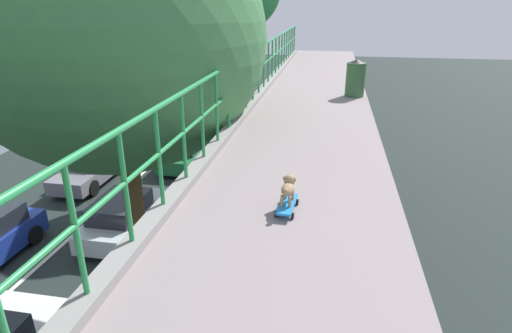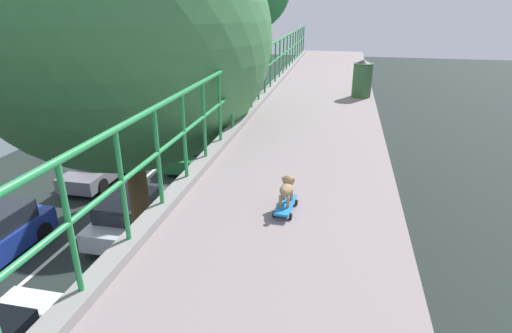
{
  "view_description": "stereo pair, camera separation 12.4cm",
  "coord_description": "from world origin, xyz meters",
  "views": [
    {
      "loc": [
        1.39,
        -2.53,
        7.37
      ],
      "look_at": [
        0.6,
        1.82,
        5.6
      ],
      "focal_mm": 28.94,
      "sensor_mm": 36.0,
      "label": 1
    },
    {
      "loc": [
        1.51,
        -2.51,
        7.37
      ],
      "look_at": [
        0.6,
        1.82,
        5.6
      ],
      "focal_mm": 28.94,
      "sensor_mm": 36.0,
      "label": 2
    }
  ],
  "objects": [
    {
      "name": "overpass_deck",
      "position": [
        0.97,
        -0.0,
        5.14
      ],
      "size": [
        2.53,
        33.35,
        0.36
      ],
      "color": "gray",
      "rests_on": "bridge_pier"
    },
    {
      "name": "green_railing",
      "position": [
        -0.25,
        0.0,
        5.58
      ],
      "size": [
        0.2,
        31.68,
        1.13
      ],
      "color": "gray",
      "rests_on": "overpass_deck"
    },
    {
      "name": "car_silver_fifth",
      "position": [
        -5.21,
        8.76,
        0.66
      ],
      "size": [
        1.75,
        3.86,
        1.35
      ],
      "color": "#B0BBC0",
      "rests_on": "ground"
    },
    {
      "name": "car_grey_sixth",
      "position": [
        -8.6,
        12.59,
        0.69
      ],
      "size": [
        1.7,
        4.24,
        1.42
      ],
      "color": "slate",
      "rests_on": "ground"
    },
    {
      "name": "car_green_seventh",
      "position": [
        -5.25,
        15.47,
        0.67
      ],
      "size": [
        1.83,
        4.57,
        1.4
      ],
      "color": "#1F6432",
      "rests_on": "ground"
    },
    {
      "name": "city_bus",
      "position": [
        -8.76,
        27.93,
        1.92
      ],
      "size": [
        2.48,
        11.74,
        3.4
      ],
      "color": "beige",
      "rests_on": "ground"
    },
    {
      "name": "roadside_tree_mid",
      "position": [
        -2.62,
        4.82,
        6.72
      ],
      "size": [
        5.67,
        5.67,
        9.22
      ],
      "color": "brown",
      "rests_on": "ground"
    },
    {
      "name": "toy_skateboard",
      "position": [
        1.02,
        1.34,
        5.38
      ],
      "size": [
        0.22,
        0.5,
        0.09
      ],
      "color": "#1F80DA",
      "rests_on": "overpass_deck"
    },
    {
      "name": "small_dog",
      "position": [
        1.02,
        1.39,
        5.57
      ],
      "size": [
        0.15,
        0.34,
        0.27
      ],
      "color": "#9E7E58",
      "rests_on": "toy_skateboard"
    },
    {
      "name": "litter_bin",
      "position": [
        1.93,
        7.26,
        5.75
      ],
      "size": [
        0.44,
        0.44,
        0.84
      ],
      "color": "#365E38",
      "rests_on": "overpass_deck"
    }
  ]
}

